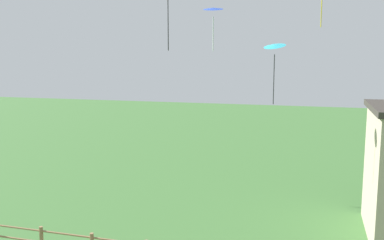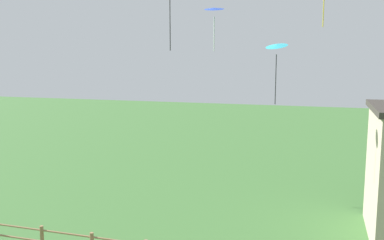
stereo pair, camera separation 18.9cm
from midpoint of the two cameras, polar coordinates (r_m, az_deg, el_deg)
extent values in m
cylinder|color=olive|center=(17.75, -19.06, -14.88)|extent=(0.14, 0.14, 1.11)
cone|color=blue|center=(19.27, 3.27, 14.63)|extent=(1.00, 0.99, 0.26)
cylinder|color=silver|center=(19.18, 3.24, 11.36)|extent=(0.05, 0.05, 1.50)
cone|color=#2DB2C6|center=(24.01, 11.45, 9.72)|extent=(1.55, 1.54, 0.42)
cylinder|color=#2D2D33|center=(24.03, 11.32, 5.31)|extent=(0.05, 0.05, 2.73)
cylinder|color=black|center=(25.01, -2.72, 12.58)|extent=(0.05, 0.05, 2.93)
cylinder|color=yellow|center=(23.77, 17.41, 15.06)|extent=(0.05, 0.05, 2.76)
camera|label=1|loc=(0.09, -89.66, 0.05)|focal=40.00mm
camera|label=2|loc=(0.09, 90.34, -0.05)|focal=40.00mm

